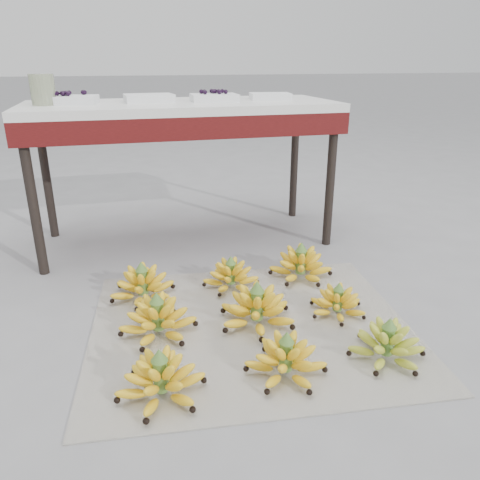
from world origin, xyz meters
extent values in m
plane|color=gray|center=(0.00, 0.00, 0.00)|extent=(60.00, 60.00, 0.00)
cube|color=white|center=(0.02, -0.06, 0.00)|extent=(1.35, 1.17, 0.01)
ellipsoid|color=yellow|center=(-0.37, -0.38, 0.05)|extent=(0.30, 0.30, 0.08)
ellipsoid|color=yellow|center=(-0.37, -0.38, 0.08)|extent=(0.21, 0.21, 0.06)
ellipsoid|color=yellow|center=(-0.37, -0.38, 0.12)|extent=(0.14, 0.14, 0.05)
cylinder|color=#507830|center=(-0.37, -0.38, 0.08)|extent=(0.05, 0.05, 0.11)
cone|color=#507830|center=(-0.37, -0.38, 0.16)|extent=(0.05, 0.05, 0.04)
ellipsoid|color=yellow|center=(0.05, -0.38, 0.05)|extent=(0.35, 0.35, 0.08)
ellipsoid|color=yellow|center=(0.05, -0.38, 0.08)|extent=(0.25, 0.25, 0.06)
ellipsoid|color=yellow|center=(0.05, -0.38, 0.11)|extent=(0.16, 0.16, 0.05)
cylinder|color=#507830|center=(0.05, -0.38, 0.08)|extent=(0.04, 0.04, 0.11)
cone|color=#507830|center=(0.05, -0.38, 0.15)|extent=(0.05, 0.05, 0.04)
ellipsoid|color=#A2BC39|center=(0.42, -0.39, 0.05)|extent=(0.35, 0.35, 0.08)
ellipsoid|color=#A2BC39|center=(0.42, -0.39, 0.08)|extent=(0.25, 0.25, 0.06)
ellipsoid|color=#A2BC39|center=(0.42, -0.39, 0.11)|extent=(0.16, 0.16, 0.05)
cylinder|color=#507830|center=(0.42, -0.39, 0.08)|extent=(0.04, 0.04, 0.11)
cone|color=#507830|center=(0.42, -0.39, 0.15)|extent=(0.05, 0.05, 0.04)
ellipsoid|color=yellow|center=(-0.34, -0.02, 0.05)|extent=(0.38, 0.38, 0.09)
ellipsoid|color=yellow|center=(-0.34, -0.02, 0.09)|extent=(0.27, 0.27, 0.07)
ellipsoid|color=yellow|center=(-0.34, -0.02, 0.12)|extent=(0.18, 0.18, 0.05)
cylinder|color=#507830|center=(-0.34, -0.02, 0.09)|extent=(0.05, 0.05, 0.12)
cone|color=#507830|center=(-0.34, -0.02, 0.16)|extent=(0.06, 0.06, 0.04)
ellipsoid|color=yellow|center=(0.05, -0.04, 0.05)|extent=(0.35, 0.35, 0.09)
ellipsoid|color=yellow|center=(0.05, -0.04, 0.09)|extent=(0.25, 0.25, 0.07)
ellipsoid|color=yellow|center=(0.05, -0.04, 0.13)|extent=(0.16, 0.16, 0.06)
cylinder|color=#507830|center=(0.05, -0.04, 0.09)|extent=(0.05, 0.05, 0.13)
cone|color=#507830|center=(0.05, -0.04, 0.17)|extent=(0.06, 0.06, 0.05)
ellipsoid|color=yellow|center=(0.39, -0.06, 0.04)|extent=(0.26, 0.26, 0.07)
ellipsoid|color=yellow|center=(0.39, -0.06, 0.07)|extent=(0.18, 0.18, 0.05)
ellipsoid|color=yellow|center=(0.39, -0.06, 0.10)|extent=(0.12, 0.12, 0.04)
cylinder|color=#507830|center=(0.39, -0.06, 0.07)|extent=(0.04, 0.04, 0.10)
cone|color=#507830|center=(0.39, -0.06, 0.13)|extent=(0.05, 0.05, 0.03)
ellipsoid|color=yellow|center=(-0.38, 0.30, 0.05)|extent=(0.32, 0.32, 0.08)
ellipsoid|color=yellow|center=(-0.38, 0.30, 0.09)|extent=(0.22, 0.22, 0.06)
ellipsoid|color=yellow|center=(-0.38, 0.30, 0.12)|extent=(0.15, 0.15, 0.05)
cylinder|color=#507830|center=(-0.38, 0.30, 0.09)|extent=(0.05, 0.05, 0.12)
cone|color=#507830|center=(-0.38, 0.30, 0.16)|extent=(0.06, 0.06, 0.04)
ellipsoid|color=yellow|center=(0.02, 0.30, 0.04)|extent=(0.32, 0.32, 0.08)
ellipsoid|color=yellow|center=(0.02, 0.30, 0.08)|extent=(0.23, 0.23, 0.06)
ellipsoid|color=yellow|center=(0.02, 0.30, 0.11)|extent=(0.15, 0.15, 0.05)
cylinder|color=#507830|center=(0.02, 0.30, 0.08)|extent=(0.04, 0.04, 0.10)
cone|color=#507830|center=(0.02, 0.30, 0.14)|extent=(0.05, 0.05, 0.04)
ellipsoid|color=yellow|center=(0.38, 0.31, 0.05)|extent=(0.37, 0.37, 0.09)
ellipsoid|color=yellow|center=(0.38, 0.31, 0.09)|extent=(0.26, 0.26, 0.07)
ellipsoid|color=yellow|center=(0.38, 0.31, 0.12)|extent=(0.17, 0.17, 0.05)
cylinder|color=#507830|center=(0.38, 0.31, 0.09)|extent=(0.05, 0.05, 0.12)
cone|color=#507830|center=(0.38, 0.31, 0.16)|extent=(0.06, 0.06, 0.04)
cylinder|color=black|center=(-0.84, 0.70, 0.37)|extent=(0.05, 0.05, 0.74)
cylinder|color=black|center=(0.69, 0.70, 0.37)|extent=(0.05, 0.05, 0.74)
cylinder|color=black|center=(-0.84, 1.24, 0.37)|extent=(0.05, 0.05, 0.74)
cylinder|color=black|center=(0.69, 1.24, 0.37)|extent=(0.05, 0.05, 0.74)
cube|color=#540F10|center=(-0.07, 0.97, 0.69)|extent=(1.64, 0.66, 0.11)
cube|color=silver|center=(-0.07, 0.97, 0.76)|extent=(1.64, 0.66, 0.04)
cube|color=silver|center=(-0.63, 1.00, 0.81)|extent=(0.27, 0.22, 0.04)
sphere|color=black|center=(-0.56, 1.05, 0.84)|extent=(0.02, 0.02, 0.02)
sphere|color=black|center=(-0.64, 0.96, 0.84)|extent=(0.02, 0.02, 0.02)
sphere|color=black|center=(-0.64, 1.04, 0.84)|extent=(0.02, 0.02, 0.02)
sphere|color=black|center=(-0.69, 1.00, 0.84)|extent=(0.02, 0.02, 0.02)
sphere|color=black|center=(-0.66, 0.97, 0.84)|extent=(0.02, 0.02, 0.02)
sphere|color=black|center=(-0.70, 0.95, 0.84)|extent=(0.02, 0.02, 0.02)
sphere|color=black|center=(-0.66, 1.00, 0.84)|extent=(0.02, 0.02, 0.02)
sphere|color=black|center=(-0.65, 1.00, 0.84)|extent=(0.02, 0.02, 0.02)
sphere|color=black|center=(-0.67, 1.00, 0.84)|extent=(0.02, 0.02, 0.02)
sphere|color=black|center=(-0.65, 1.02, 0.84)|extent=(0.02, 0.02, 0.02)
sphere|color=black|center=(-0.57, 1.05, 0.84)|extent=(0.02, 0.02, 0.02)
cube|color=silver|center=(-0.24, 1.01, 0.81)|extent=(0.26, 0.20, 0.04)
cube|color=silver|center=(0.10, 0.95, 0.81)|extent=(0.25, 0.18, 0.04)
sphere|color=black|center=(0.16, 0.92, 0.84)|extent=(0.02, 0.02, 0.02)
sphere|color=black|center=(0.03, 0.97, 0.84)|extent=(0.02, 0.02, 0.02)
sphere|color=black|center=(0.12, 0.91, 0.84)|extent=(0.02, 0.02, 0.02)
sphere|color=black|center=(0.10, 0.97, 0.84)|extent=(0.02, 0.02, 0.02)
sphere|color=black|center=(0.04, 0.91, 0.84)|extent=(0.02, 0.02, 0.02)
sphere|color=black|center=(0.11, 0.98, 0.84)|extent=(0.02, 0.02, 0.02)
sphere|color=black|center=(0.03, 0.96, 0.84)|extent=(0.02, 0.02, 0.02)
sphere|color=black|center=(0.10, 0.99, 0.84)|extent=(0.02, 0.02, 0.02)
sphere|color=black|center=(0.13, 0.97, 0.84)|extent=(0.02, 0.02, 0.02)
sphere|color=black|center=(0.05, 0.96, 0.84)|extent=(0.02, 0.02, 0.02)
sphere|color=black|center=(0.15, 0.98, 0.84)|extent=(0.02, 0.02, 0.02)
cube|color=silver|center=(0.43, 0.99, 0.80)|extent=(0.24, 0.19, 0.04)
cylinder|color=beige|center=(-0.75, 0.96, 0.86)|extent=(0.13, 0.13, 0.15)
camera|label=1|loc=(-0.44, -1.60, 1.00)|focal=35.00mm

